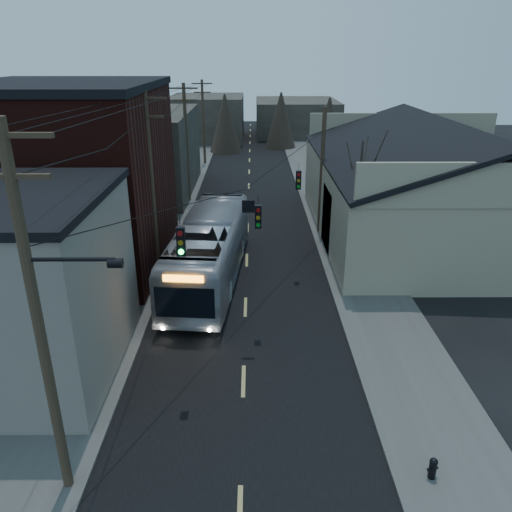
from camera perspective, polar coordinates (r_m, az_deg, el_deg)
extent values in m
cube|color=black|center=(39.70, -0.91, 5.14)|extent=(9.00, 110.00, 0.02)
cube|color=#474744|center=(40.28, -10.23, 5.10)|extent=(4.00, 110.00, 0.12)
cube|color=#474744|center=(40.16, 8.44, 5.17)|extent=(4.00, 110.00, 0.12)
cube|color=gray|center=(21.04, -26.86, -3.36)|extent=(8.00, 8.00, 7.00)
cube|color=black|center=(30.55, -20.45, 8.16)|extent=(10.00, 12.00, 10.00)
cube|color=#302B26|center=(45.77, -13.10, 11.39)|extent=(9.00, 14.00, 7.00)
cube|color=gray|center=(36.45, 20.02, 6.28)|extent=(16.00, 20.00, 5.00)
cube|color=black|center=(34.47, 14.47, 12.55)|extent=(8.16, 20.60, 2.86)
cube|color=black|center=(37.28, 26.69, 11.62)|extent=(8.16, 20.60, 2.86)
cube|color=#302B26|center=(73.72, -5.54, 15.44)|extent=(10.00, 12.00, 6.00)
cube|color=#302B26|center=(78.75, 4.62, 15.54)|extent=(12.00, 14.00, 5.00)
cone|color=black|center=(29.73, 11.58, 5.96)|extent=(0.40, 0.40, 7.20)
cylinder|color=#382B1E|center=(13.81, -23.48, -7.86)|extent=(0.28, 0.28, 10.50)
cube|color=#382B1E|center=(12.29, -26.99, 12.20)|extent=(2.20, 0.12, 0.12)
cylinder|color=#382B1E|center=(27.32, -11.82, 7.55)|extent=(0.28, 0.28, 10.00)
cube|color=#382B1E|center=(26.56, -12.63, 17.17)|extent=(2.20, 0.12, 0.12)
cylinder|color=#382B1E|center=(41.87, -7.94, 12.51)|extent=(0.28, 0.28, 9.50)
cube|color=#382B1E|center=(41.36, -8.28, 18.45)|extent=(2.20, 0.12, 0.12)
cylinder|color=#382B1E|center=(56.65, -6.02, 14.88)|extent=(0.28, 0.28, 9.00)
cube|color=#382B1E|center=(56.27, -6.20, 19.02)|extent=(2.20, 0.12, 0.12)
cylinder|color=#382B1E|center=(34.08, 7.53, 9.43)|extent=(0.28, 0.28, 8.50)
cube|color=black|center=(16.65, -8.57, 1.65)|extent=(0.28, 0.20, 1.00)
cube|color=black|center=(20.93, 0.25, 4.50)|extent=(0.28, 0.20, 1.00)
cube|color=black|center=(26.79, 4.87, 8.64)|extent=(0.28, 0.20, 1.00)
imported|color=#A2A6AE|center=(27.21, -5.36, 0.74)|extent=(4.09, 13.03, 3.57)
imported|color=#B1B4B9|center=(36.66, -5.89, 4.78)|extent=(1.94, 4.75, 1.53)
cylinder|color=black|center=(16.73, 19.51, -22.05)|extent=(0.22, 0.22, 0.56)
sphere|color=black|center=(16.52, 19.66, -21.28)|extent=(0.24, 0.24, 0.24)
cylinder|color=black|center=(16.70, 19.53, -21.94)|extent=(0.35, 0.22, 0.11)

